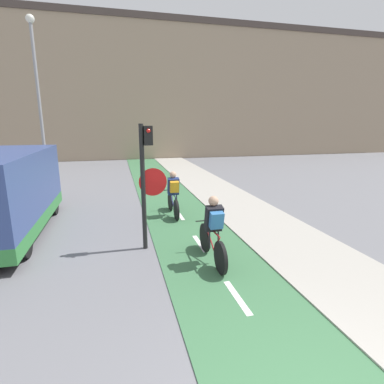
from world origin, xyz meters
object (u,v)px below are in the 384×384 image
cyclist_near (213,232)px  cyclist_far (173,195)px  street_lamp_far (38,88)px  van (0,195)px  traffic_light_pole (146,173)px

cyclist_near → cyclist_far: (-0.21, 3.63, -0.01)m
street_lamp_far → van: size_ratio=1.40×
traffic_light_pole → cyclist_near: traffic_light_pole is taller
street_lamp_far → cyclist_near: bearing=-61.2°
cyclist_near → van: size_ratio=0.34×
van → traffic_light_pole: bearing=-26.5°
traffic_light_pole → cyclist_near: size_ratio=1.65×
traffic_light_pole → cyclist_far: 2.95m
cyclist_far → van: size_ratio=0.33×
cyclist_near → van: (-5.08, 3.04, 0.41)m
van → street_lamp_far: bearing=91.3°
cyclist_far → van: bearing=-173.2°
street_lamp_far → traffic_light_pole: bearing=-64.8°
traffic_light_pole → van: size_ratio=0.56×
street_lamp_far → cyclist_near: (5.23, -9.49, -3.84)m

